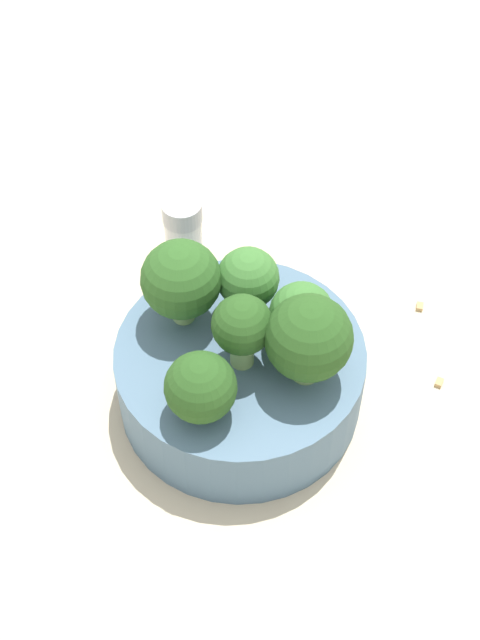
# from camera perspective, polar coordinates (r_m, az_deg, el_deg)

# --- Properties ---
(ground_plane) EXTENTS (3.00, 3.00, 0.00)m
(ground_plane) POSITION_cam_1_polar(r_m,az_deg,el_deg) (0.64, 0.00, -4.99)
(ground_plane) COLOR beige
(bowl) EXTENTS (0.17, 0.17, 0.05)m
(bowl) POSITION_cam_1_polar(r_m,az_deg,el_deg) (0.62, 0.00, -3.56)
(bowl) COLOR slate
(bowl) RESTS_ON ground_plane
(broccoli_floret_0) EXTENTS (0.05, 0.05, 0.07)m
(broccoli_floret_0) POSITION_cam_1_polar(r_m,az_deg,el_deg) (0.59, -3.79, 2.54)
(broccoli_floret_0) COLOR #8EB770
(broccoli_floret_0) RESTS_ON bowl
(broccoli_floret_1) EXTENTS (0.04, 0.04, 0.06)m
(broccoli_floret_1) POSITION_cam_1_polar(r_m,az_deg,el_deg) (0.60, 0.51, 2.62)
(broccoli_floret_1) COLOR #8EB770
(broccoli_floret_1) RESTS_ON bowl
(broccoli_floret_2) EXTENTS (0.04, 0.04, 0.06)m
(broccoli_floret_2) POSITION_cam_1_polar(r_m,az_deg,el_deg) (0.57, 0.40, -0.43)
(broccoli_floret_2) COLOR #84AD66
(broccoli_floret_2) RESTS_ON bowl
(broccoli_floret_3) EXTENTS (0.05, 0.05, 0.05)m
(broccoli_floret_3) POSITION_cam_1_polar(r_m,az_deg,el_deg) (0.55, -2.54, -4.36)
(broccoli_floret_3) COLOR #8EB770
(broccoli_floret_3) RESTS_ON bowl
(broccoli_floret_4) EXTENTS (0.04, 0.04, 0.05)m
(broccoli_floret_4) POSITION_cam_1_polar(r_m,az_deg,el_deg) (0.58, 3.87, 0.61)
(broccoli_floret_4) COLOR #7A9E5B
(broccoli_floret_4) RESTS_ON bowl
(broccoli_floret_5) EXTENTS (0.06, 0.06, 0.07)m
(broccoli_floret_5) POSITION_cam_1_polar(r_m,az_deg,el_deg) (0.56, 4.41, -1.23)
(broccoli_floret_5) COLOR #7A9E5B
(broccoli_floret_5) RESTS_ON bowl
(pepper_shaker) EXTENTS (0.03, 0.03, 0.07)m
(pepper_shaker) POSITION_cam_1_polar(r_m,az_deg,el_deg) (0.70, -3.62, 5.24)
(pepper_shaker) COLOR silver
(pepper_shaker) RESTS_ON ground_plane
(almond_crumb_0) EXTENTS (0.01, 0.01, 0.01)m
(almond_crumb_0) POSITION_cam_1_polar(r_m,az_deg,el_deg) (0.71, 11.45, 0.94)
(almond_crumb_0) COLOR tan
(almond_crumb_0) RESTS_ON ground_plane
(almond_crumb_1) EXTENTS (0.01, 0.01, 0.01)m
(almond_crumb_1) POSITION_cam_1_polar(r_m,az_deg,el_deg) (0.66, 12.65, -3.84)
(almond_crumb_1) COLOR tan
(almond_crumb_1) RESTS_ON ground_plane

